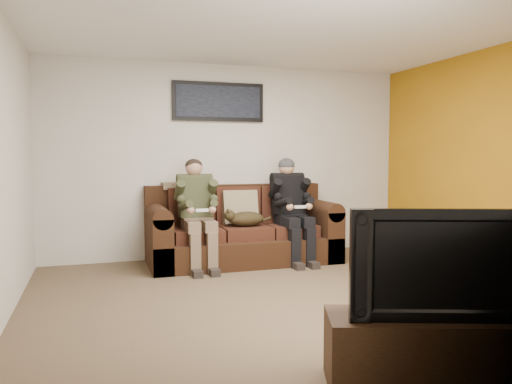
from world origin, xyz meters
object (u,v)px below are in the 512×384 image
object	(u,v)px
sofa	(241,233)
person_left	(197,206)
person_right	(291,203)
framed_poster	(219,102)
tv_stand	(441,351)
cat	(245,219)
television	(443,262)

from	to	relation	value
sofa	person_left	xyz separation A→B (m)	(-0.62, -0.20, 0.39)
person_right	framed_poster	size ratio (longest dim) A/B	1.08
person_left	framed_poster	bearing A→B (deg)	54.09
sofa	tv_stand	bearing A→B (deg)	-87.79
person_left	person_right	xyz separation A→B (m)	(1.24, 0.00, 0.00)
cat	framed_poster	distance (m)	1.64
sofa	television	xyz separation A→B (m)	(0.15, -3.79, 0.38)
tv_stand	sofa	bearing A→B (deg)	111.78
person_left	cat	distance (m)	0.64
person_left	cat	xyz separation A→B (m)	(0.61, 0.00, -0.18)
sofa	person_right	world-z (taller)	person_right
sofa	television	world-z (taller)	television
sofa	cat	bearing A→B (deg)	-93.05
person_left	cat	size ratio (longest dim) A/B	2.03
cat	framed_poster	bearing A→B (deg)	108.08
sofa	cat	xyz separation A→B (m)	(-0.01, -0.20, 0.21)
sofa	person_left	distance (m)	0.76
television	person_left	bearing A→B (deg)	121.67
sofa	framed_poster	world-z (taller)	framed_poster
person_right	cat	distance (m)	0.66
sofa	television	size ratio (longest dim) A/B	2.11
cat	sofa	bearing A→B (deg)	86.95
person_right	television	bearing A→B (deg)	-97.56
person_right	television	distance (m)	3.62
cat	television	size ratio (longest dim) A/B	0.58
cat	television	xyz separation A→B (m)	(0.16, -3.59, 0.17)
tv_stand	television	world-z (taller)	television
sofa	person_right	size ratio (longest dim) A/B	1.79
sofa	framed_poster	bearing A→B (deg)	117.76
person_left	television	distance (m)	3.66
framed_poster	tv_stand	xyz separation A→B (m)	(0.35, -4.17, -1.89)
person_left	person_right	size ratio (longest dim) A/B	0.99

